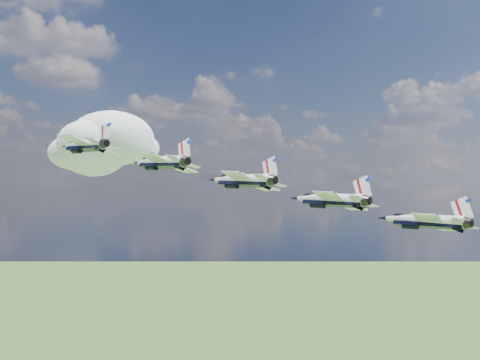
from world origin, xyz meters
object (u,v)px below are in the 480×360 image
jet_2 (240,180)px  jet_4 (421,220)px  jet_0 (83,145)px  jet_1 (159,162)px  jet_3 (327,199)px

jet_2 → jet_4: size_ratio=1.00×
jet_0 → jet_4: jet_0 is taller
jet_1 → jet_3: bearing=-59.2°
jet_0 → jet_2: 25.28m
jet_1 → jet_3: 25.28m
jet_2 → jet_1: bearing=120.8°
jet_0 → jet_1: size_ratio=1.00×
jet_2 → jet_4: (18.64, -16.22, -5.33)m
jet_0 → jet_1: 12.64m
jet_0 → jet_3: bearing=-59.2°
jet_1 → jet_3: size_ratio=1.00×
jet_0 → jet_1: jet_0 is taller
jet_2 → jet_4: 25.28m
jet_2 → jet_4: jet_2 is taller
jet_3 → jet_4: bearing=-59.2°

